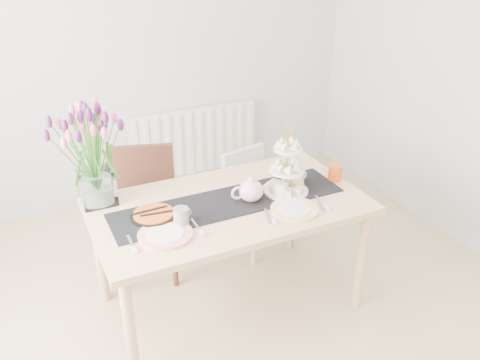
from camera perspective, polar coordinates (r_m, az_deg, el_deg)
name	(u,v)px	position (r m, az deg, el deg)	size (l,w,h in m)	color
room_shell	(257,152)	(2.30, 1.96, 3.14)	(4.50, 4.50, 4.50)	tan
radiator	(194,141)	(4.67, -5.14, 4.38)	(1.20, 0.08, 0.60)	white
dining_table	(229,214)	(3.04, -1.26, -3.82)	(1.60, 0.90, 0.75)	tan
chair_brown	(144,202)	(3.53, -10.75, -2.49)	(0.55, 0.55, 0.89)	#3C1D16
chair_white	(251,192)	(3.80, 1.27, -1.38)	(0.47, 0.47, 0.75)	silver
table_runner	(229,202)	(3.00, -1.27, -2.50)	(1.40, 0.35, 0.01)	black
tulip_vase	(90,140)	(2.96, -16.45, 4.28)	(0.71, 0.71, 0.61)	silver
cake_stand	(287,176)	(3.07, 5.27, 0.46)	(0.27, 0.27, 0.40)	gold
teapot	(251,191)	(2.98, 1.25, -1.21)	(0.23, 0.19, 0.15)	silver
cream_jug	(297,178)	(3.20, 6.37, 0.20)	(0.10, 0.10, 0.10)	white
tart_tin	(154,215)	(2.89, -9.65, -3.91)	(0.26, 0.26, 0.03)	black
mug_grey	(181,217)	(2.78, -6.61, -4.12)	(0.09, 0.09, 0.10)	gray
mug_white	(281,191)	(3.05, 4.60, -1.19)	(0.08, 0.08, 0.09)	white
mug_orange	(335,173)	(3.30, 10.64, 0.82)	(0.09, 0.09, 0.11)	#D65217
plate_left	(165,235)	(2.72, -8.40, -6.08)	(0.29, 0.29, 0.02)	white
plate_right	(295,209)	(2.94, 6.14, -3.28)	(0.28, 0.28, 0.01)	white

